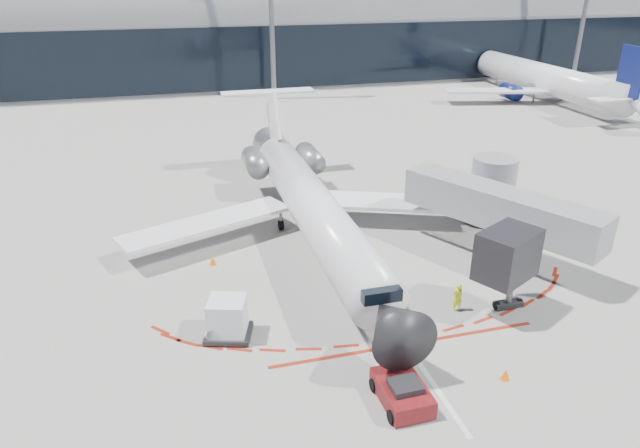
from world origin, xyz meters
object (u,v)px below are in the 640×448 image
object	(u,v)px
ramp_worker	(457,297)
uld_container	(228,319)
pushback_tug	(402,392)
regional_jet	(309,200)

from	to	relation	value
ramp_worker	uld_container	distance (m)	12.33
pushback_tug	uld_container	world-z (taller)	uld_container
uld_container	pushback_tug	bearing A→B (deg)	-28.78
regional_jet	pushback_tug	size ratio (longest dim) A/B	6.71
pushback_tug	ramp_worker	distance (m)	8.24
regional_jet	pushback_tug	bearing A→B (deg)	-90.97
uld_container	regional_jet	bearing A→B (deg)	74.01
regional_jet	uld_container	bearing A→B (deg)	-123.06
regional_jet	uld_container	world-z (taller)	regional_jet
ramp_worker	uld_container	world-z (taller)	uld_container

